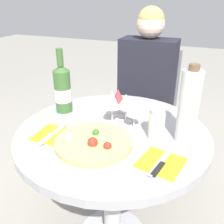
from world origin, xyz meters
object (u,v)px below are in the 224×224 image
Objects in this scene: chair_behind_diner at (147,111)px; wine_bottle at (63,89)px; seated_diner at (143,109)px; tall_carafe at (189,106)px; pizza_large at (93,142)px; dining_table at (113,154)px.

wine_bottle is at bearing 68.07° from chair_behind_diner.
tall_carafe is at bearing 119.80° from seated_diner.
chair_behind_diner is 0.96m from pizza_large.
seated_diner is at bearing 90.00° from chair_behind_diner.
tall_carafe is (0.34, -0.74, 0.41)m from chair_behind_diner.
wine_bottle is (-0.28, -0.69, 0.38)m from chair_behind_diner.
pizza_large is at bearing -101.09° from dining_table.
dining_table is 0.64m from seated_diner.
wine_bottle is at bearing 174.98° from tall_carafe.
pizza_large is at bearing -151.94° from tall_carafe.
wine_bottle is at bearing 140.55° from pizza_large.
seated_diner is 3.75× the size of pizza_large.
dining_table is at bearing 93.12° from seated_diner.
wine_bottle is 0.62m from tall_carafe.
tall_carafe is at bearing 114.89° from chair_behind_diner.
wine_bottle is (-0.28, 0.23, 0.11)m from pizza_large.
wine_bottle reaches higher than chair_behind_diner.
dining_table is 0.96× the size of chair_behind_diner.
pizza_large is (0.01, -0.78, 0.18)m from seated_diner.
dining_table is 0.41m from wine_bottle.
tall_carafe is at bearing 7.33° from dining_table.
dining_table is at bearing -172.67° from tall_carafe.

